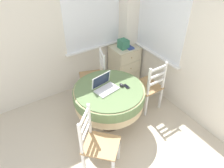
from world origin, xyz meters
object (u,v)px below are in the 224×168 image
(computer_mouse, at_px, (122,85))
(dining_chair_camera_near, at_px, (97,144))
(laptop, at_px, (105,86))
(book_on_cabinet, at_px, (129,47))
(cell_phone, at_px, (126,86))
(dining_chair_near_back_window, at_px, (95,76))
(round_dining_table, at_px, (109,96))
(corner_cabinet, at_px, (124,63))
(storage_box, at_px, (123,44))
(dining_chair_near_right_window, at_px, (149,87))

(computer_mouse, xyz_separation_m, dining_chair_camera_near, (-0.72, -0.52, -0.30))
(laptop, bearing_deg, book_on_cabinet, 38.47)
(cell_phone, xyz_separation_m, dining_chair_camera_near, (-0.78, -0.48, -0.28))
(computer_mouse, height_order, dining_chair_near_back_window, dining_chair_near_back_window)
(round_dining_table, bearing_deg, dining_chair_camera_near, -132.76)
(book_on_cabinet, bearing_deg, cell_phone, -128.04)
(laptop, height_order, computer_mouse, laptop)
(dining_chair_near_back_window, relative_size, corner_cabinet, 1.28)
(dining_chair_camera_near, bearing_deg, corner_cabinet, 45.58)
(cell_phone, bearing_deg, laptop, 156.92)
(book_on_cabinet, bearing_deg, dining_chair_near_back_window, -173.18)
(laptop, distance_m, storage_box, 1.30)
(dining_chair_near_right_window, bearing_deg, laptop, 176.98)
(laptop, xyz_separation_m, dining_chair_camera_near, (-0.48, -0.60, -0.33))
(round_dining_table, relative_size, corner_cabinet, 1.44)
(laptop, xyz_separation_m, dining_chair_near_back_window, (0.23, 0.73, -0.33))
(corner_cabinet, bearing_deg, dining_chair_near_back_window, -166.82)
(storage_box, bearing_deg, computer_mouse, -126.27)
(cell_phone, height_order, corner_cabinet, corner_cabinet)
(dining_chair_near_back_window, height_order, dining_chair_camera_near, same)
(computer_mouse, height_order, corner_cabinet, computer_mouse)
(round_dining_table, xyz_separation_m, computer_mouse, (0.19, -0.05, 0.16))
(dining_chair_near_back_window, height_order, storage_box, dining_chair_near_back_window)
(dining_chair_camera_near, bearing_deg, book_on_cabinet, 43.24)
(cell_phone, distance_m, book_on_cabinet, 1.22)
(cell_phone, bearing_deg, book_on_cabinet, 51.96)
(round_dining_table, distance_m, storage_box, 1.30)
(dining_chair_camera_near, distance_m, storage_box, 2.10)
(round_dining_table, bearing_deg, corner_cabinet, 44.61)
(storage_box, bearing_deg, laptop, -136.96)
(dining_chair_camera_near, distance_m, book_on_cabinet, 2.11)
(cell_phone, relative_size, dining_chair_camera_near, 0.12)
(dining_chair_near_right_window, height_order, dining_chair_camera_near, same)
(computer_mouse, bearing_deg, dining_chair_near_back_window, 91.15)
(computer_mouse, relative_size, dining_chair_camera_near, 0.09)
(dining_chair_near_back_window, distance_m, dining_chair_camera_near, 1.51)
(laptop, xyz_separation_m, book_on_cabinet, (1.05, 0.83, -0.02))
(round_dining_table, height_order, dining_chair_near_back_window, dining_chair_near_back_window)
(laptop, height_order, dining_chair_near_right_window, laptop)
(dining_chair_near_right_window, bearing_deg, round_dining_table, 178.75)
(laptop, height_order, dining_chair_camera_near, laptop)
(dining_chair_camera_near, bearing_deg, cell_phone, 31.53)
(round_dining_table, bearing_deg, laptop, 153.09)
(cell_phone, bearing_deg, corner_cabinet, 55.63)
(dining_chair_camera_near, height_order, storage_box, dining_chair_camera_near)
(cell_phone, relative_size, dining_chair_near_back_window, 0.12)
(cell_phone, xyz_separation_m, storage_box, (0.65, 1.02, 0.09))
(cell_phone, xyz_separation_m, dining_chair_near_right_window, (0.54, 0.08, -0.28))
(computer_mouse, relative_size, book_on_cabinet, 0.42)
(dining_chair_near_back_window, bearing_deg, round_dining_table, -102.78)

